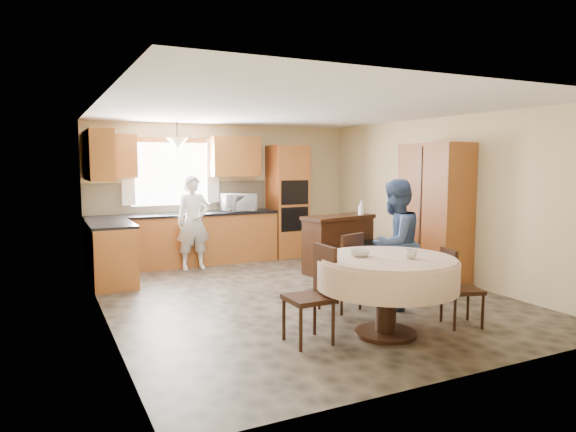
# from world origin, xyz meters

# --- Properties ---
(floor) EXTENTS (5.00, 6.00, 0.01)m
(floor) POSITION_xyz_m (0.00, 0.00, 0.00)
(floor) COLOR brown
(floor) RESTS_ON ground
(ceiling) EXTENTS (5.00, 6.00, 0.01)m
(ceiling) POSITION_xyz_m (0.00, 0.00, 2.50)
(ceiling) COLOR white
(ceiling) RESTS_ON wall_back
(wall_back) EXTENTS (5.00, 0.02, 2.50)m
(wall_back) POSITION_xyz_m (0.00, 3.00, 1.25)
(wall_back) COLOR #CFB885
(wall_back) RESTS_ON floor
(wall_front) EXTENTS (5.00, 0.02, 2.50)m
(wall_front) POSITION_xyz_m (0.00, -3.00, 1.25)
(wall_front) COLOR #CFB885
(wall_front) RESTS_ON floor
(wall_left) EXTENTS (0.02, 6.00, 2.50)m
(wall_left) POSITION_xyz_m (-2.50, 0.00, 1.25)
(wall_left) COLOR #CFB885
(wall_left) RESTS_ON floor
(wall_right) EXTENTS (0.02, 6.00, 2.50)m
(wall_right) POSITION_xyz_m (2.50, 0.00, 1.25)
(wall_right) COLOR #CFB885
(wall_right) RESTS_ON floor
(window) EXTENTS (1.40, 0.03, 1.10)m
(window) POSITION_xyz_m (-1.00, 2.98, 1.60)
(window) COLOR white
(window) RESTS_ON wall_back
(curtain_left) EXTENTS (0.22, 0.02, 1.15)m
(curtain_left) POSITION_xyz_m (-1.75, 2.93, 1.65)
(curtain_left) COLOR white
(curtain_left) RESTS_ON wall_back
(curtain_right) EXTENTS (0.22, 0.02, 1.15)m
(curtain_right) POSITION_xyz_m (-0.25, 2.93, 1.65)
(curtain_right) COLOR white
(curtain_right) RESTS_ON wall_back
(base_cab_back) EXTENTS (3.30, 0.60, 0.88)m
(base_cab_back) POSITION_xyz_m (-0.85, 2.70, 0.44)
(base_cab_back) COLOR #CB7936
(base_cab_back) RESTS_ON floor
(counter_back) EXTENTS (3.30, 0.64, 0.04)m
(counter_back) POSITION_xyz_m (-0.85, 2.70, 0.90)
(counter_back) COLOR black
(counter_back) RESTS_ON base_cab_back
(base_cab_left) EXTENTS (0.60, 1.20, 0.88)m
(base_cab_left) POSITION_xyz_m (-2.20, 1.80, 0.44)
(base_cab_left) COLOR #CB7936
(base_cab_left) RESTS_ON floor
(counter_left) EXTENTS (0.64, 1.20, 0.04)m
(counter_left) POSITION_xyz_m (-2.20, 1.80, 0.90)
(counter_left) COLOR black
(counter_left) RESTS_ON base_cab_left
(backsplash) EXTENTS (3.30, 0.02, 0.55)m
(backsplash) POSITION_xyz_m (-0.85, 2.99, 1.18)
(backsplash) COLOR tan
(backsplash) RESTS_ON wall_back
(wall_cab_left) EXTENTS (0.85, 0.33, 0.72)m
(wall_cab_left) POSITION_xyz_m (-2.05, 2.83, 1.91)
(wall_cab_left) COLOR #B75F2D
(wall_cab_left) RESTS_ON wall_back
(wall_cab_right) EXTENTS (0.90, 0.33, 0.72)m
(wall_cab_right) POSITION_xyz_m (0.15, 2.83, 1.91)
(wall_cab_right) COLOR #B75F2D
(wall_cab_right) RESTS_ON wall_back
(wall_cab_side) EXTENTS (0.33, 1.20, 0.72)m
(wall_cab_side) POSITION_xyz_m (-2.33, 1.80, 1.91)
(wall_cab_side) COLOR #B75F2D
(wall_cab_side) RESTS_ON wall_left
(oven_tower) EXTENTS (0.66, 0.62, 2.12)m
(oven_tower) POSITION_xyz_m (1.15, 2.69, 1.06)
(oven_tower) COLOR #CB7936
(oven_tower) RESTS_ON floor
(oven_upper) EXTENTS (0.56, 0.01, 0.45)m
(oven_upper) POSITION_xyz_m (1.15, 2.38, 1.25)
(oven_upper) COLOR black
(oven_upper) RESTS_ON oven_tower
(oven_lower) EXTENTS (0.56, 0.01, 0.45)m
(oven_lower) POSITION_xyz_m (1.15, 2.38, 0.75)
(oven_lower) COLOR black
(oven_lower) RESTS_ON oven_tower
(pendant) EXTENTS (0.36, 0.36, 0.18)m
(pendant) POSITION_xyz_m (-1.00, 2.50, 2.12)
(pendant) COLOR beige
(pendant) RESTS_ON ceiling
(sideboard) EXTENTS (1.31, 0.76, 0.88)m
(sideboard) POSITION_xyz_m (1.27, 1.02, 0.44)
(sideboard) COLOR #341C0E
(sideboard) RESTS_ON floor
(space_heater) EXTENTS (0.45, 0.38, 0.53)m
(space_heater) POSITION_xyz_m (1.74, 0.83, 0.27)
(space_heater) COLOR black
(space_heater) RESTS_ON floor
(cupboard) EXTENTS (0.55, 1.10, 2.09)m
(cupboard) POSITION_xyz_m (2.22, -0.18, 1.05)
(cupboard) COLOR #CB7936
(cupboard) RESTS_ON floor
(dining_table) EXTENTS (1.46, 1.46, 0.83)m
(dining_table) POSITION_xyz_m (0.09, -1.85, 0.65)
(dining_table) COLOR #341C0E
(dining_table) RESTS_ON floor
(chair_left) EXTENTS (0.43, 0.43, 0.98)m
(chair_left) POSITION_xyz_m (-0.68, -1.69, 0.54)
(chair_left) COLOR #341C0E
(chair_left) RESTS_ON floor
(chair_back) EXTENTS (0.53, 0.53, 0.96)m
(chair_back) POSITION_xyz_m (0.18, -0.91, 0.53)
(chair_back) COLOR #341C0E
(chair_back) RESTS_ON floor
(chair_right) EXTENTS (0.47, 0.47, 0.87)m
(chair_right) POSITION_xyz_m (0.97, -1.94, 0.48)
(chair_right) COLOR #341C0E
(chair_right) RESTS_ON floor
(framed_picture) EXTENTS (0.06, 0.55, 0.45)m
(framed_picture) POSITION_xyz_m (2.47, 0.46, 1.55)
(framed_picture) COLOR gold
(framed_picture) RESTS_ON wall_right
(microwave) EXTENTS (0.59, 0.41, 0.32)m
(microwave) POSITION_xyz_m (0.14, 2.65, 1.08)
(microwave) COLOR silver
(microwave) RESTS_ON counter_back
(person_sink) EXTENTS (0.59, 0.39, 1.59)m
(person_sink) POSITION_xyz_m (-0.81, 2.30, 0.80)
(person_sink) COLOR silver
(person_sink) RESTS_ON floor
(person_dining) EXTENTS (0.93, 0.83, 1.61)m
(person_dining) POSITION_xyz_m (0.80, -1.06, 0.80)
(person_dining) COLOR #374D79
(person_dining) RESTS_ON floor
(bowl_sideboard) EXTENTS (0.24, 0.24, 0.06)m
(bowl_sideboard) POSITION_xyz_m (0.89, 1.02, 0.91)
(bowl_sideboard) COLOR #B2B2B2
(bowl_sideboard) RESTS_ON sideboard
(bottle_sideboard) EXTENTS (0.13, 0.13, 0.28)m
(bottle_sideboard) POSITION_xyz_m (1.71, 1.02, 1.02)
(bottle_sideboard) COLOR silver
(bottle_sideboard) RESTS_ON sideboard
(cup_table) EXTENTS (0.12, 0.12, 0.09)m
(cup_table) POSITION_xyz_m (0.25, -2.03, 0.88)
(cup_table) COLOR #B2B2B2
(cup_table) RESTS_ON dining_table
(bowl_table) EXTENTS (0.27, 0.27, 0.07)m
(bowl_table) POSITION_xyz_m (-0.14, -1.69, 0.87)
(bowl_table) COLOR #B2B2B2
(bowl_table) RESTS_ON dining_table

